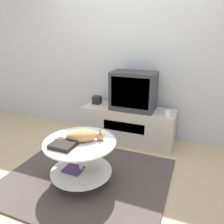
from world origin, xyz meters
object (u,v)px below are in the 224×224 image
at_px(cat, 83,136).
at_px(speaker, 97,100).
at_px(tv, 134,91).
at_px(dvd_box, 63,145).

bearing_deg(cat, speaker, 80.25).
bearing_deg(tv, cat, -99.28).
bearing_deg(speaker, tv, -4.18).
xyz_separation_m(tv, speaker, (-0.61, 0.04, -0.21)).
relative_size(tv, speaker, 5.24).
relative_size(speaker, dvd_box, 0.51).
relative_size(tv, cat, 1.33).
bearing_deg(dvd_box, speaker, 102.00).
relative_size(speaker, cat, 0.25).
height_order(dvd_box, cat, cat).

